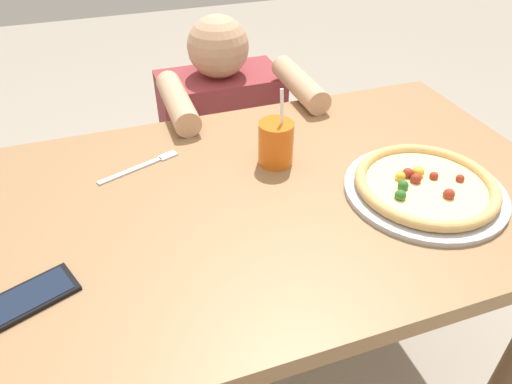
% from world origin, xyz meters
% --- Properties ---
extents(ground_plane, '(8.00, 8.00, 0.00)m').
position_xyz_m(ground_plane, '(0.00, 0.00, 0.00)').
color(ground_plane, '#9E9384').
extents(dining_table, '(1.30, 0.79, 0.75)m').
position_xyz_m(dining_table, '(0.00, 0.00, 0.63)').
color(dining_table, '#936D47').
rests_on(dining_table, ground).
extents(pizza_near, '(0.34, 0.34, 0.04)m').
position_xyz_m(pizza_near, '(0.31, -0.11, 0.77)').
color(pizza_near, '#B7B7BC').
rests_on(pizza_near, dining_table).
extents(drink_cup_colored, '(0.08, 0.08, 0.18)m').
position_xyz_m(drink_cup_colored, '(0.05, 0.11, 0.80)').
color(drink_cup_colored, orange).
rests_on(drink_cup_colored, dining_table).
extents(fork, '(0.20, 0.09, 0.00)m').
position_xyz_m(fork, '(-0.25, 0.19, 0.75)').
color(fork, silver).
rests_on(fork, dining_table).
extents(cell_phone, '(0.17, 0.12, 0.01)m').
position_xyz_m(cell_phone, '(-0.48, -0.14, 0.75)').
color(cell_phone, black).
rests_on(cell_phone, dining_table).
extents(diner_seated, '(0.43, 0.53, 0.94)m').
position_xyz_m(diner_seated, '(0.07, 0.65, 0.42)').
color(diner_seated, '#333847').
rests_on(diner_seated, ground).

